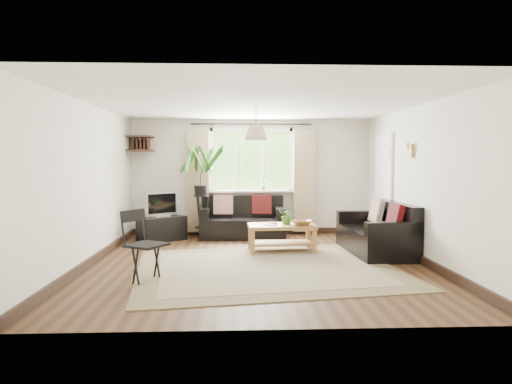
{
  "coord_description": "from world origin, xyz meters",
  "views": [
    {
      "loc": [
        -0.31,
        -6.83,
        1.56
      ],
      "look_at": [
        0.0,
        0.4,
        1.05
      ],
      "focal_mm": 32.0,
      "sensor_mm": 36.0,
      "label": 1
    }
  ],
  "objects_px": {
    "tv_stand": "(162,229)",
    "palm_stand": "(201,192)",
    "sofa_right": "(375,229)",
    "coffee_table": "(282,238)",
    "folding_chair": "(146,246)",
    "sofa_back": "(243,218)"
  },
  "relations": [
    {
      "from": "folding_chair",
      "to": "sofa_right",
      "type": "bearing_deg",
      "value": -32.98
    },
    {
      "from": "sofa_right",
      "to": "tv_stand",
      "type": "xyz_separation_m",
      "value": [
        -3.77,
        1.36,
        -0.17
      ]
    },
    {
      "from": "sofa_back",
      "to": "folding_chair",
      "type": "distance_m",
      "value": 3.53
    },
    {
      "from": "palm_stand",
      "to": "coffee_table",
      "type": "bearing_deg",
      "value": -45.04
    },
    {
      "from": "sofa_right",
      "to": "coffee_table",
      "type": "xyz_separation_m",
      "value": [
        -1.55,
        0.21,
        -0.17
      ]
    },
    {
      "from": "sofa_back",
      "to": "sofa_right",
      "type": "relative_size",
      "value": 0.97
    },
    {
      "from": "palm_stand",
      "to": "sofa_back",
      "type": "bearing_deg",
      "value": -3.99
    },
    {
      "from": "coffee_table",
      "to": "folding_chair",
      "type": "height_order",
      "value": "folding_chair"
    },
    {
      "from": "sofa_back",
      "to": "tv_stand",
      "type": "distance_m",
      "value": 1.6
    },
    {
      "from": "tv_stand",
      "to": "palm_stand",
      "type": "height_order",
      "value": "palm_stand"
    },
    {
      "from": "coffee_table",
      "to": "folding_chair",
      "type": "relative_size",
      "value": 1.24
    },
    {
      "from": "sofa_right",
      "to": "palm_stand",
      "type": "distance_m",
      "value": 3.51
    },
    {
      "from": "sofa_back",
      "to": "coffee_table",
      "type": "height_order",
      "value": "sofa_back"
    },
    {
      "from": "coffee_table",
      "to": "palm_stand",
      "type": "distance_m",
      "value": 2.2
    },
    {
      "from": "tv_stand",
      "to": "palm_stand",
      "type": "distance_m",
      "value": 1.07
    },
    {
      "from": "tv_stand",
      "to": "folding_chair",
      "type": "xyz_separation_m",
      "value": [
        0.3,
        -3.02,
        0.23
      ]
    },
    {
      "from": "sofa_back",
      "to": "folding_chair",
      "type": "xyz_separation_m",
      "value": [
        -1.27,
        -3.29,
        0.06
      ]
    },
    {
      "from": "sofa_right",
      "to": "tv_stand",
      "type": "relative_size",
      "value": 2.0
    },
    {
      "from": "palm_stand",
      "to": "folding_chair",
      "type": "distance_m",
      "value": 3.41
    },
    {
      "from": "sofa_back",
      "to": "sofa_right",
      "type": "xyz_separation_m",
      "value": [
        2.2,
        -1.63,
        0.01
      ]
    },
    {
      "from": "sofa_right",
      "to": "coffee_table",
      "type": "height_order",
      "value": "sofa_right"
    },
    {
      "from": "coffee_table",
      "to": "tv_stand",
      "type": "xyz_separation_m",
      "value": [
        -2.22,
        1.15,
        0.0
      ]
    }
  ]
}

